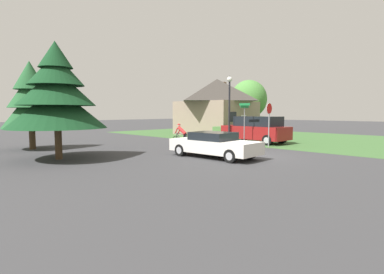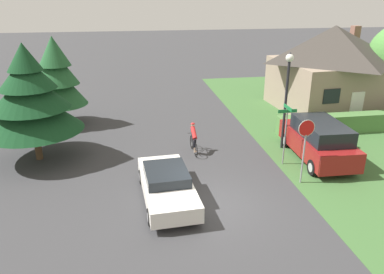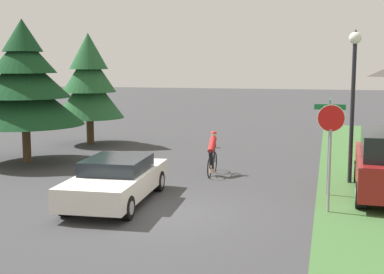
{
  "view_description": "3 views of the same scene",
  "coord_description": "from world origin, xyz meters",
  "views": [
    {
      "loc": [
        -12.66,
        -9.21,
        2.27
      ],
      "look_at": [
        -0.93,
        2.85,
        0.87
      ],
      "focal_mm": 28.0,
      "sensor_mm": 36.0,
      "label": 1
    },
    {
      "loc": [
        -2.6,
        -12.22,
        7.69
      ],
      "look_at": [
        -0.03,
        3.29,
        1.57
      ],
      "focal_mm": 35.0,
      "sensor_mm": 36.0,
      "label": 2
    },
    {
      "loc": [
        4.28,
        -13.05,
        3.91
      ],
      "look_at": [
        -0.04,
        3.81,
        1.5
      ],
      "focal_mm": 50.0,
      "sensor_mm": 36.0,
      "label": 3
    }
  ],
  "objects": [
    {
      "name": "cyclist",
      "position": [
        0.36,
        5.13,
        0.74
      ],
      "size": [
        0.44,
        1.79,
        1.54
      ],
      "rotation": [
        0.0,
        0.0,
        1.61
      ],
      "color": "black",
      "rests_on": "ground"
    },
    {
      "name": "sedan_left_lane",
      "position": [
        -1.46,
        0.72,
        0.64
      ],
      "size": [
        2.11,
        4.73,
        1.27
      ],
      "rotation": [
        0.0,
        0.0,
        1.63
      ],
      "color": "silver",
      "rests_on": "ground"
    },
    {
      "name": "cottage_house",
      "position": [
        10.8,
        11.22,
        2.93
      ],
      "size": [
        7.6,
        7.37,
        5.66
      ],
      "rotation": [
        0.0,
        0.0,
        0.08
      ],
      "color": "gray",
      "rests_on": "ground"
    },
    {
      "name": "grass_verge_right",
      "position": [
        12.02,
        4.0,
        0.01
      ],
      "size": [
        16.0,
        36.0,
        0.01
      ],
      "primitive_type": "cube",
      "color": "#3D6633",
      "rests_on": "ground"
    },
    {
      "name": "hedge_row",
      "position": [
        10.05,
        6.62,
        0.55
      ],
      "size": [
        9.09,
        0.9,
        1.09
      ],
      "primitive_type": "cube",
      "color": "#4C7A3D",
      "rests_on": "ground"
    },
    {
      "name": "ground_plane",
      "position": [
        0.0,
        0.0,
        0.0
      ],
      "size": [
        140.0,
        140.0,
        0.0
      ],
      "primitive_type": "plane",
      "color": "#38383A"
    },
    {
      "name": "conifer_tall_far",
      "position": [
        -6.94,
        10.73,
        3.03
      ],
      "size": [
        3.32,
        3.32,
        5.36
      ],
      "color": "#4C3823",
      "rests_on": "ground"
    },
    {
      "name": "stop_sign",
      "position": [
        4.36,
        1.16,
        2.02
      ],
      "size": [
        0.72,
        0.07,
        2.86
      ],
      "rotation": [
        0.0,
        0.0,
        3.2
      ],
      "color": "gray",
      "rests_on": "ground"
    },
    {
      "name": "street_name_sign",
      "position": [
        4.32,
        3.06,
        1.98
      ],
      "size": [
        0.9,
        0.9,
        2.88
      ],
      "color": "gray",
      "rests_on": "ground"
    },
    {
      "name": "street_lamp",
      "position": [
        5.03,
        4.96,
        3.43
      ],
      "size": [
        0.4,
        0.4,
        4.99
      ],
      "color": "black",
      "rests_on": "ground"
    },
    {
      "name": "deciduous_tree_right",
      "position": [
        15.1,
        10.32,
        3.69
      ],
      "size": [
        4.0,
        4.0,
        5.81
      ],
      "color": "#4C3823",
      "rests_on": "ground"
    },
    {
      "name": "parked_suv_right",
      "position": [
        6.17,
        3.35,
        0.99
      ],
      "size": [
        2.24,
        5.02,
        1.96
      ],
      "rotation": [
        0.0,
        0.0,
        1.54
      ],
      "color": "maroon",
      "rests_on": "ground"
    },
    {
      "name": "conifer_tall_near",
      "position": [
        -7.27,
        5.59,
        3.09
      ],
      "size": [
        4.59,
        4.59,
        5.62
      ],
      "color": "#4C3823",
      "rests_on": "ground"
    }
  ]
}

